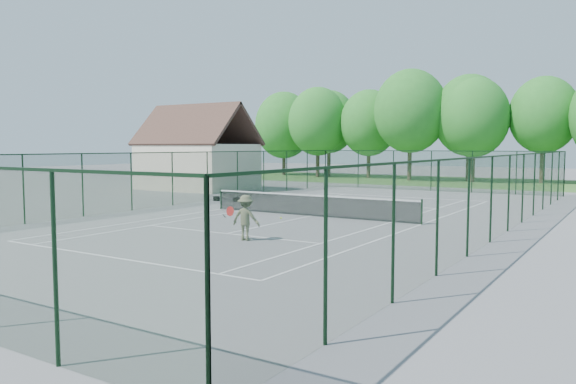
{
  "coord_description": "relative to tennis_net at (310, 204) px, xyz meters",
  "views": [
    {
      "loc": [
        13.43,
        -23.14,
        3.36
      ],
      "look_at": [
        0.0,
        -2.0,
        1.3
      ],
      "focal_mm": 35.0,
      "sensor_mm": 36.0,
      "label": 1
    }
  ],
  "objects": [
    {
      "name": "ground",
      "position": [
        0.0,
        0.0,
        -0.58
      ],
      "size": [
        140.0,
        140.0,
        0.0
      ],
      "primitive_type": "plane",
      "color": "gray",
      "rests_on": "ground"
    },
    {
      "name": "grass_far",
      "position": [
        0.0,
        30.0,
        -0.57
      ],
      "size": [
        80.0,
        16.0,
        0.01
      ],
      "primitive_type": "cube",
      "color": "#487A33",
      "rests_on": "ground"
    },
    {
      "name": "court_lines",
      "position": [
        0.0,
        0.0,
        -0.57
      ],
      "size": [
        11.05,
        23.85,
        0.01
      ],
      "color": "white",
      "rests_on": "ground"
    },
    {
      "name": "tennis_net",
      "position": [
        0.0,
        0.0,
        0.0
      ],
      "size": [
        11.08,
        0.08,
        1.1
      ],
      "color": "black",
      "rests_on": "ground"
    },
    {
      "name": "fence_enclosure",
      "position": [
        0.0,
        0.0,
        0.98
      ],
      "size": [
        18.05,
        36.05,
        3.02
      ],
      "color": "#18371D",
      "rests_on": "ground"
    },
    {
      "name": "utility_building",
      "position": [
        -16.0,
        10.0,
        2.54
      ],
      "size": [
        8.6,
        6.27,
        6.63
      ],
      "color": "#F1E7C6",
      "rests_on": "ground"
    },
    {
      "name": "tree_line_far",
      "position": [
        0.0,
        30.0,
        5.42
      ],
      "size": [
        39.4,
        6.4,
        9.7
      ],
      "color": "#473427",
      "rests_on": "ground"
    },
    {
      "name": "sports_bag_a",
      "position": [
        -8.63,
        3.4,
        -0.43
      ],
      "size": [
        0.37,
        0.24,
        0.28
      ],
      "primitive_type": "cube",
      "rotation": [
        0.0,
        0.0,
        -0.1
      ],
      "color": "black",
      "rests_on": "ground"
    },
    {
      "name": "sports_bag_b",
      "position": [
        -7.26,
        3.6,
        -0.44
      ],
      "size": [
        0.35,
        0.22,
        0.26
      ],
      "primitive_type": "cube",
      "rotation": [
        0.0,
        0.0,
        0.05
      ],
      "color": "black",
      "rests_on": "ground"
    },
    {
      "name": "tennis_player",
      "position": [
        1.54,
        -7.23,
        0.24
      ],
      "size": [
        2.15,
        0.87,
        1.62
      ],
      "color": "#606345",
      "rests_on": "ground"
    }
  ]
}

